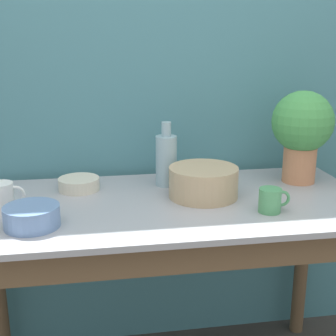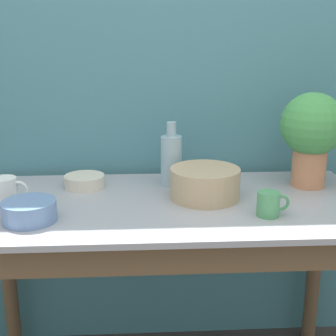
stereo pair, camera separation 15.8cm
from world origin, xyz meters
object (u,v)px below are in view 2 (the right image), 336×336
Objects in this scene: potted_plant at (312,131)px; bowl_wash_large at (205,183)px; mug_white at (5,191)px; bowl_small_blue at (29,211)px; bottle_tall at (171,159)px; bowl_small_cream at (85,181)px; mug_green at (269,204)px.

potted_plant is 1.45× the size of bowl_wash_large.
mug_white is 0.19m from bowl_small_blue.
bottle_tall reaches higher than bowl_small_blue.
potted_plant is at bearing 16.79° from bowl_small_blue.
bowl_small_blue reaches higher than bowl_small_cream.
bowl_small_cream is at bearing 36.65° from mug_white.
mug_white reaches higher than mug_green.
mug_white is (-0.57, -0.19, -0.05)m from bottle_tall.
bottle_tall is 1.46× the size of bowl_small_blue.
bowl_wash_large reaches higher than mug_green.
bottle_tall reaches higher than bowl_wash_large.
bowl_small_cream is at bearing 177.68° from potted_plant.
bowl_small_cream is (0.13, 0.33, -0.01)m from bowl_small_blue.
bowl_wash_large is 0.68m from mug_white.
mug_green is 0.69× the size of bowl_small_cream.
bowl_small_cream is (-0.44, 0.15, -0.03)m from bowl_wash_large.
bowl_small_blue is at bearing -53.05° from mug_white.
bowl_wash_large reaches higher than mug_white.
bottle_tall is 0.57m from bowl_small_blue.
bowl_small_blue is (-0.75, -0.00, -0.01)m from mug_green.
mug_green is 0.70m from bowl_small_cream.
bottle_tall is at bearing 125.16° from bowl_wash_large.
bowl_small_blue is at bearing -143.94° from bottle_tall.
mug_white reaches higher than bowl_small_blue.
bowl_wash_large is 1.46× the size of bowl_small_blue.
bowl_wash_large reaches higher than bowl_small_blue.
bowl_wash_large is 0.46m from bowl_small_cream.
potted_plant reaches higher than bowl_wash_large.
bottle_tall is at bearing 175.56° from potted_plant.
potted_plant is 2.91× the size of mug_white.
mug_white is at bearing -172.33° from potted_plant.
bottle_tall is at bearing 1.03° from bowl_small_cream.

